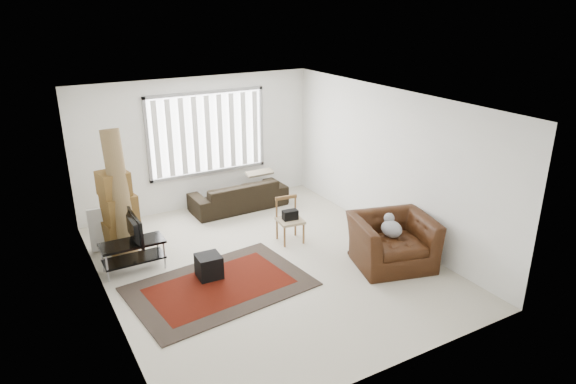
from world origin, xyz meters
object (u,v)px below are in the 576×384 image
tv_stand (133,250)px  moving_boxes (119,213)px  sofa (238,191)px  armchair (392,238)px  side_chair (290,218)px

tv_stand → moving_boxes: moving_boxes is taller
tv_stand → sofa: bearing=31.4°
armchair → side_chair: bearing=138.3°
moving_boxes → armchair: bearing=-37.1°
moving_boxes → side_chair: (2.70, -1.23, -0.20)m
side_chair → armchair: bearing=-50.2°
armchair → sofa: bearing=124.1°
moving_boxes → sofa: (2.55, 0.65, -0.27)m
side_chair → armchair: size_ratio=0.54×
tv_stand → sofa: (2.57, 1.57, 0.02)m
side_chair → armchair: armchair is taller
moving_boxes → armchair: 4.67m
armchair → tv_stand: bearing=168.6°
sofa → side_chair: 1.89m
tv_stand → armchair: bearing=-26.9°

